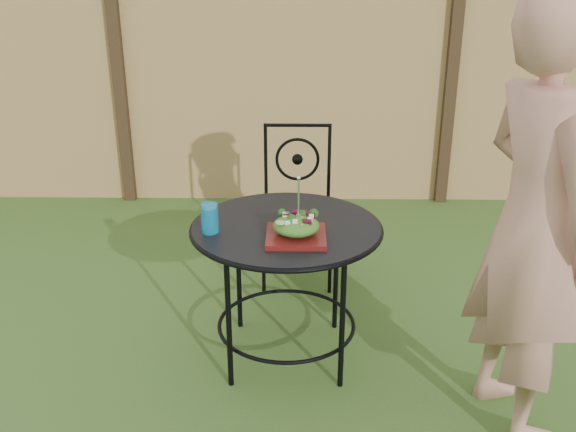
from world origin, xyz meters
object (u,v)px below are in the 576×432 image
object	(u,v)px
patio_chair	(297,200)
diner	(535,226)
salad_plate	(296,236)
patio_table	(286,251)

from	to	relation	value
patio_chair	diner	xyz separation A→B (m)	(0.94, -1.38, 0.42)
diner	patio_chair	bearing A→B (deg)	19.81
patio_chair	salad_plate	distance (m)	1.09
patio_table	diner	size ratio (longest dim) A/B	0.50
patio_table	patio_chair	world-z (taller)	patio_chair
salad_plate	diner	bearing A→B (deg)	-18.38
patio_chair	diner	bearing A→B (deg)	-55.75
patio_chair	salad_plate	xyz separation A→B (m)	(-0.00, -1.07, 0.23)
patio_table	salad_plate	world-z (taller)	salad_plate
patio_chair	salad_plate	bearing A→B (deg)	-90.20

